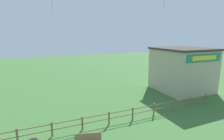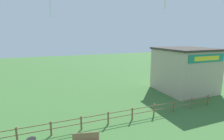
# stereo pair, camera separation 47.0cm
# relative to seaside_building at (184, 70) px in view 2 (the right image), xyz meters

# --- Properties ---
(wooden_fence) EXTENTS (20.26, 0.14, 1.13)m
(wooden_fence) POSITION_rel_seaside_building_xyz_m (-11.29, -4.85, -2.21)
(wooden_fence) COLOR brown
(wooden_fence) RESTS_ON ground_plane
(seaside_building) EXTENTS (6.51, 6.56, 5.67)m
(seaside_building) POSITION_rel_seaside_building_xyz_m (0.00, 0.00, 0.00)
(seaside_building) COLOR #B7A88E
(seaside_building) RESTS_ON ground_plane
(park_bench_near_fence) EXTENTS (1.79, 0.80, 1.03)m
(park_bench_near_fence) POSITION_rel_seaside_building_xyz_m (-14.82, -7.23, -2.31)
(park_bench_near_fence) COLOR olive
(park_bench_near_fence) RESTS_ON ground_plane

